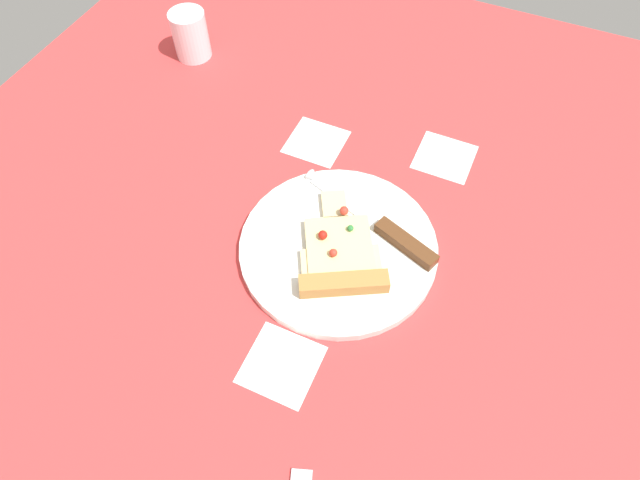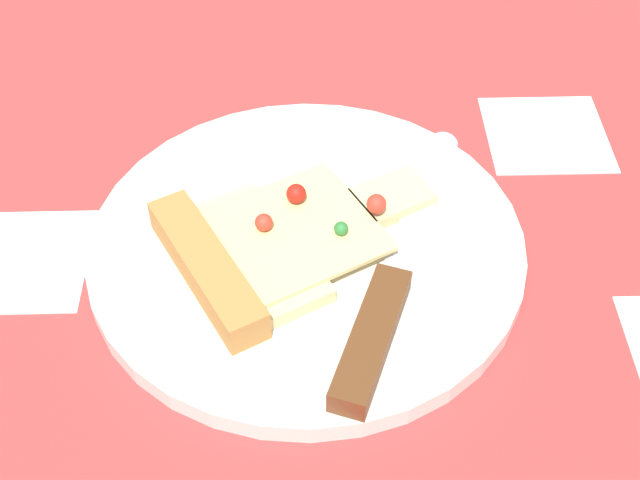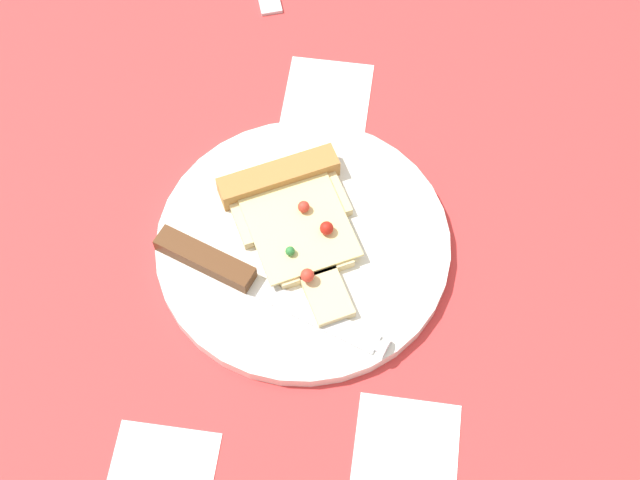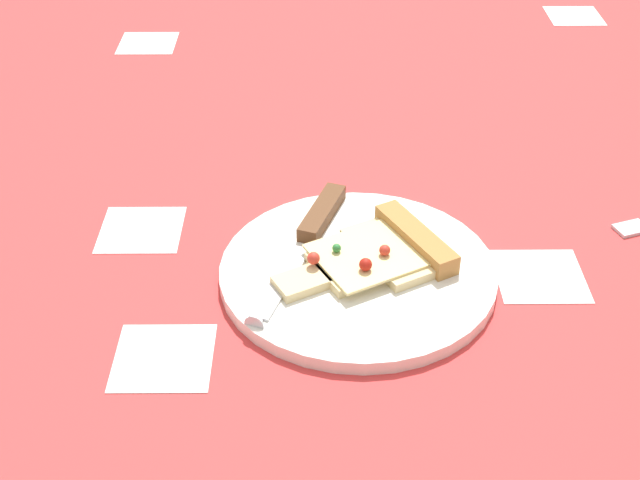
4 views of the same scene
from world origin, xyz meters
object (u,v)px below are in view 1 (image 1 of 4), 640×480
at_px(knife, 381,226).
at_px(drinking_glass, 190,35).
at_px(pizza_slice, 340,257).
at_px(plate, 338,247).

distance_m(knife, drinking_glass, 0.53).
xyz_separation_m(knife, drinking_glass, (-0.47, 0.25, 0.02)).
relative_size(pizza_slice, drinking_glass, 2.20).
distance_m(pizza_slice, drinking_glass, 0.54).
xyz_separation_m(plate, pizza_slice, (0.01, -0.02, 0.02)).
height_order(plate, drinking_glass, drinking_glass).
bearing_deg(pizza_slice, plate, 89.75).
bearing_deg(plate, knife, 49.11).
bearing_deg(knife, pizza_slice, 176.28).
bearing_deg(plate, drinking_glass, 144.81).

